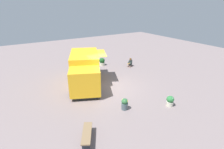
% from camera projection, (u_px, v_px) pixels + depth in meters
% --- Properties ---
extents(ground_plane, '(40.00, 40.00, 0.00)m').
position_uv_depth(ground_plane, '(109.00, 86.00, 13.60)').
color(ground_plane, slate).
extents(food_truck, '(5.56, 4.20, 2.31)m').
position_uv_depth(food_truck, '(85.00, 71.00, 13.59)').
color(food_truck, yellow).
rests_on(food_truck, ground_plane).
extents(person_customer, '(0.63, 0.82, 0.84)m').
position_uv_depth(person_customer, '(130.00, 63.00, 17.81)').
color(person_customer, '#7C5E54').
rests_on(person_customer, ground_plane).
extents(planter_flowering_near, '(0.58, 0.58, 0.76)m').
position_uv_depth(planter_flowering_near, '(102.00, 62.00, 18.08)').
color(planter_flowering_near, beige).
rests_on(planter_flowering_near, ground_plane).
extents(planter_flowering_far, '(0.41, 0.41, 0.70)m').
position_uv_depth(planter_flowering_far, '(125.00, 104.00, 10.57)').
color(planter_flowering_far, '#49585D').
rests_on(planter_flowering_far, ground_plane).
extents(planter_flowering_side, '(0.46, 0.46, 0.66)m').
position_uv_depth(planter_flowering_side, '(170.00, 101.00, 10.93)').
color(planter_flowering_side, beige).
rests_on(planter_flowering_side, ground_plane).
extents(plaza_bench, '(1.52, 1.08, 0.45)m').
position_uv_depth(plaza_bench, '(87.00, 134.00, 8.15)').
color(plaza_bench, olive).
rests_on(plaza_bench, ground_plane).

